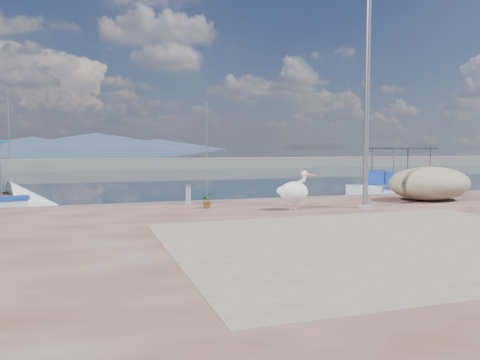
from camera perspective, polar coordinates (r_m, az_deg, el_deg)
name	(u,v)px	position (r m, az deg, el deg)	size (l,w,h in m)	color
ground	(286,240)	(12.22, 5.64, -7.28)	(1400.00, 1400.00, 0.00)	#162635
quay	(465,304)	(7.27, 25.76, -13.50)	(44.00, 22.00, 0.50)	#512D23
quay_patch	(391,240)	(10.06, 17.97, -6.98)	(9.00, 7.00, 0.01)	gray
breakwater	(134,164)	(51.22, -12.81, 1.91)	(120.00, 2.20, 7.50)	gray
mountains	(93,142)	(661.06, -17.52, 4.43)	(370.00, 280.00, 22.00)	#28384C
boat_right	(400,190)	(24.93, 18.89, -1.21)	(6.01, 2.86, 2.77)	white
pelican	(294,191)	(14.17, 6.64, -1.40)	(1.24, 0.70, 1.19)	tan
lamp_post	(367,101)	(15.00, 15.17, 9.26)	(0.44, 0.96, 7.00)	gray
bollard_near	(188,194)	(15.50, -6.33, -1.67)	(0.22, 0.22, 0.67)	gray
potted_plant	(207,201)	(14.54, -4.03, -2.54)	(0.42, 0.36, 0.47)	#33722D
net_pile_c	(429,184)	(17.92, 22.08, -0.40)	(3.07, 2.19, 1.21)	tan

